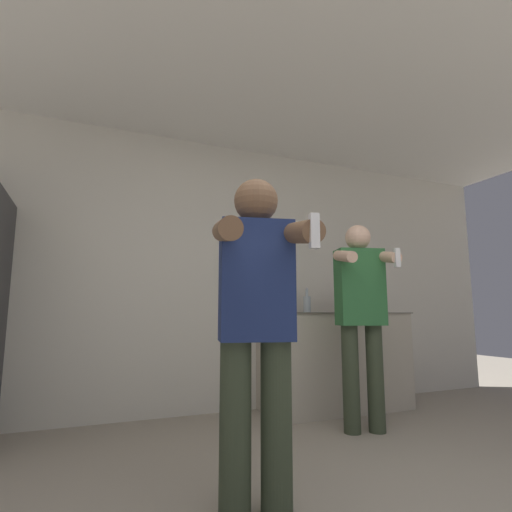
% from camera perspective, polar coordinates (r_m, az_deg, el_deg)
% --- Properties ---
extents(wall_back, '(7.00, 0.06, 2.55)m').
position_cam_1_polar(wall_back, '(3.81, -7.55, -2.40)').
color(wall_back, beige).
rests_on(wall_back, ground_plane).
extents(ceiling_slab, '(7.00, 3.17, 0.05)m').
position_cam_1_polar(ceiling_slab, '(3.02, 0.48, 25.68)').
color(ceiling_slab, silver).
rests_on(ceiling_slab, wall_back).
extents(counter, '(1.40, 0.64, 0.90)m').
position_cam_1_polar(counter, '(4.01, 11.14, -14.39)').
color(counter, '#BCB29E').
rests_on(counter, ground_plane).
extents(bottle_tall_gin, '(0.06, 0.06, 0.28)m').
position_cam_1_polar(bottle_tall_gin, '(3.74, 3.44, -6.52)').
color(bottle_tall_gin, maroon).
rests_on(bottle_tall_gin, counter).
extents(bottle_amber_bourbon, '(0.08, 0.08, 0.30)m').
position_cam_1_polar(bottle_amber_bourbon, '(4.15, 13.27, -6.19)').
color(bottle_amber_bourbon, maroon).
rests_on(bottle_amber_bourbon, counter).
extents(bottle_green_wine, '(0.07, 0.07, 0.24)m').
position_cam_1_polar(bottle_green_wine, '(3.88, 7.30, -6.71)').
color(bottle_green_wine, silver).
rests_on(bottle_green_wine, counter).
extents(person_woman_foreground, '(0.51, 0.59, 1.55)m').
position_cam_1_polar(person_woman_foreground, '(1.90, 0.11, -8.75)').
color(person_woman_foreground, '#38422D').
rests_on(person_woman_foreground, ground_plane).
extents(person_man_side, '(0.49, 0.51, 1.60)m').
position_cam_1_polar(person_man_side, '(3.27, 14.77, -7.31)').
color(person_man_side, '#38422D').
rests_on(person_man_side, ground_plane).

